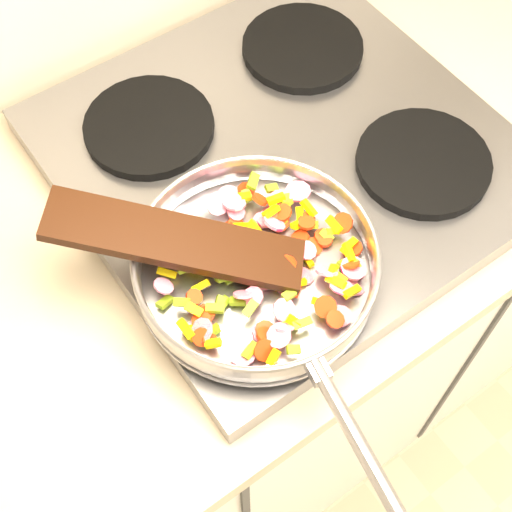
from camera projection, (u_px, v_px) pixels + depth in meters
cooktop at (283, 157)px, 1.04m from camera, size 0.60×0.60×0.04m
grate_fl at (261, 262)px, 0.92m from camera, size 0.19×0.19×0.02m
grate_fr at (423, 162)px, 1.00m from camera, size 0.19×0.19×0.02m
grate_bl at (149, 126)px, 1.03m from camera, size 0.19×0.19×0.02m
grate_br at (302, 47)px, 1.12m from camera, size 0.19×0.19×0.02m
saute_pan at (257, 265)px, 0.87m from camera, size 0.34×0.50×0.05m
vegetable_heap at (268, 264)px, 0.88m from camera, size 0.27×0.26×0.05m
wooden_spatula at (176, 240)px, 0.86m from camera, size 0.28×0.26×0.08m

